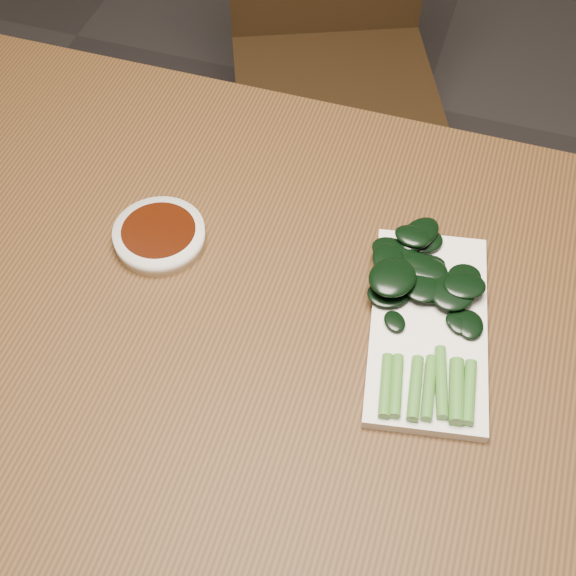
{
  "coord_description": "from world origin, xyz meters",
  "views": [
    {
      "loc": [
        0.17,
        -0.52,
        1.54
      ],
      "look_at": [
        -0.0,
        0.04,
        0.76
      ],
      "focal_mm": 50.0,
      "sensor_mm": 36.0,
      "label": 1
    }
  ],
  "objects": [
    {
      "name": "chair_far",
      "position": [
        -0.17,
        0.88,
        0.49
      ],
      "size": [
        0.55,
        0.55,
        0.89
      ],
      "rotation": [
        0.0,
        0.0,
        0.4
      ],
      "color": "black",
      "rests_on": "ground"
    },
    {
      "name": "gai_lan",
      "position": [
        0.16,
        0.07,
        0.78
      ],
      "size": [
        0.17,
        0.3,
        0.03
      ],
      "color": "#47882F",
      "rests_on": "serving_plate"
    },
    {
      "name": "sauce_bowl",
      "position": [
        -0.18,
        0.07,
        0.76
      ],
      "size": [
        0.12,
        0.12,
        0.02
      ],
      "color": "white",
      "rests_on": "table"
    },
    {
      "name": "ground",
      "position": [
        0.0,
        0.0,
        0.0
      ],
      "size": [
        6.0,
        6.0,
        0.0
      ],
      "primitive_type": "plane",
      "color": "#2F2C2D",
      "rests_on": "ground"
    },
    {
      "name": "table",
      "position": [
        0.0,
        0.0,
        0.68
      ],
      "size": [
        1.4,
        0.8,
        0.75
      ],
      "color": "#462C14",
      "rests_on": "ground"
    },
    {
      "name": "serving_plate",
      "position": [
        0.17,
        0.04,
        0.76
      ],
      "size": [
        0.18,
        0.3,
        0.01
      ],
      "rotation": [
        0.0,
        0.0,
        0.17
      ],
      "color": "white",
      "rests_on": "table"
    }
  ]
}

